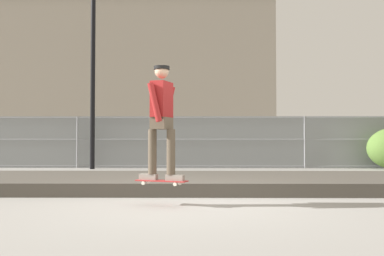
{
  "coord_description": "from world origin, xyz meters",
  "views": [
    {
      "loc": [
        0.21,
        -6.61,
        0.98
      ],
      "look_at": [
        0.08,
        6.09,
        1.35
      ],
      "focal_mm": 40.29,
      "sensor_mm": 36.0,
      "label": 1
    }
  ],
  "objects_px": {
    "skater": "(162,114)",
    "parked_car_near": "(74,144)",
    "skateboard": "(162,181)",
    "street_lamp": "(93,37)",
    "parked_car_mid": "(207,144)"
  },
  "relations": [
    {
      "from": "skater",
      "to": "parked_car_near",
      "type": "height_order",
      "value": "skater"
    },
    {
      "from": "skater",
      "to": "skateboard",
      "type": "bearing_deg",
      "value": 20.56
    },
    {
      "from": "skateboard",
      "to": "parked_car_near",
      "type": "height_order",
      "value": "parked_car_near"
    },
    {
      "from": "street_lamp",
      "to": "parked_car_mid",
      "type": "distance_m",
      "value": 6.26
    },
    {
      "from": "street_lamp",
      "to": "skater",
      "type": "bearing_deg",
      "value": -69.73
    },
    {
      "from": "skater",
      "to": "parked_car_mid",
      "type": "distance_m",
      "value": 11.35
    },
    {
      "from": "skater",
      "to": "street_lamp",
      "type": "xyz_separation_m",
      "value": [
        -3.06,
        8.28,
        3.19
      ]
    },
    {
      "from": "parked_car_near",
      "to": "skater",
      "type": "bearing_deg",
      "value": -67.93
    },
    {
      "from": "parked_car_near",
      "to": "parked_car_mid",
      "type": "distance_m",
      "value": 5.48
    },
    {
      "from": "skater",
      "to": "street_lamp",
      "type": "bearing_deg",
      "value": 110.27
    },
    {
      "from": "parked_car_near",
      "to": "parked_car_mid",
      "type": "relative_size",
      "value": 1.0
    },
    {
      "from": "street_lamp",
      "to": "parked_car_near",
      "type": "distance_m",
      "value": 4.91
    },
    {
      "from": "parked_car_near",
      "to": "parked_car_mid",
      "type": "height_order",
      "value": "same"
    },
    {
      "from": "parked_car_near",
      "to": "street_lamp",
      "type": "bearing_deg",
      "value": -62.92
    },
    {
      "from": "skateboard",
      "to": "parked_car_mid",
      "type": "bearing_deg",
      "value": 85.12
    }
  ]
}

